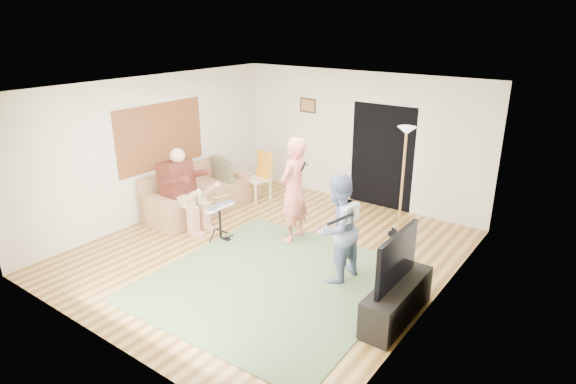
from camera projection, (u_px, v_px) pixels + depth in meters
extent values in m
plane|color=brown|center=(269.00, 252.00, 8.02)|extent=(6.00, 6.00, 0.00)
plane|color=white|center=(266.00, 88.00, 7.10)|extent=(6.00, 6.00, 0.00)
plane|color=brown|center=(161.00, 136.00, 9.16)|extent=(0.00, 2.05, 2.05)
plane|color=black|center=(382.00, 157.00, 9.63)|extent=(2.10, 0.00, 2.10)
cube|color=#3F2314|center=(308.00, 105.00, 10.33)|extent=(0.42, 0.03, 0.32)
cube|color=#4D683F|center=(274.00, 281.00, 7.11)|extent=(3.42, 3.59, 0.02)
cube|color=#A37751|center=(199.00, 202.00, 9.58)|extent=(0.88, 1.77, 0.44)
cube|color=#A37751|center=(185.00, 188.00, 9.72)|extent=(0.17, 2.18, 0.88)
cube|color=#A37751|center=(232.00, 184.00, 10.30)|extent=(0.88, 0.21, 0.62)
cube|color=#A37751|center=(159.00, 213.00, 8.80)|extent=(0.88, 0.21, 0.62)
cube|color=#4E1E16|center=(177.00, 179.00, 8.78)|extent=(0.42, 0.54, 0.69)
sphere|color=tan|center=(177.00, 156.00, 8.58)|extent=(0.27, 0.27, 0.27)
cylinder|color=black|center=(220.00, 223.00, 8.40)|extent=(0.04, 0.04, 0.57)
cube|color=white|center=(219.00, 208.00, 8.30)|extent=(0.11, 0.57, 0.03)
imported|color=#E77164|center=(293.00, 190.00, 8.17)|extent=(0.48, 0.70, 1.83)
imported|color=slate|center=(337.00, 229.00, 6.92)|extent=(0.71, 0.86, 1.63)
cube|color=black|center=(387.00, 278.00, 7.18)|extent=(0.23, 0.19, 0.03)
cube|color=silver|center=(388.00, 264.00, 7.10)|extent=(0.18, 0.27, 0.36)
cylinder|color=black|center=(396.00, 244.00, 6.93)|extent=(0.19, 0.04, 0.47)
cylinder|color=black|center=(398.00, 234.00, 8.62)|extent=(0.35, 0.35, 0.03)
cylinder|color=#9D7443|center=(402.00, 185.00, 8.30)|extent=(0.05, 0.05, 1.87)
cone|color=white|center=(407.00, 131.00, 7.97)|extent=(0.31, 0.31, 0.12)
cube|color=beige|center=(257.00, 179.00, 10.11)|extent=(0.54, 0.54, 0.04)
cube|color=orange|center=(263.00, 161.00, 10.14)|extent=(0.43, 0.18, 0.44)
cube|color=black|center=(397.00, 301.00, 6.17)|extent=(0.40, 1.40, 0.50)
cube|color=black|center=(397.00, 258.00, 5.99)|extent=(0.06, 1.07, 0.70)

